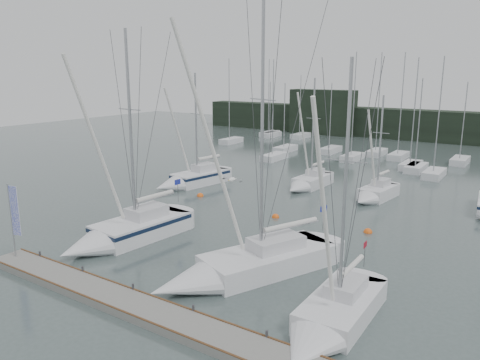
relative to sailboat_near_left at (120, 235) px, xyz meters
name	(u,v)px	position (x,y,z in m)	size (l,w,h in m)	color
ground	(211,277)	(8.30, -0.78, -0.65)	(160.00, 160.00, 0.00)	#485855
dock	(148,311)	(8.30, -5.78, -0.45)	(24.00, 2.00, 0.40)	slate
far_treeline	(441,126)	(8.30, 61.22, 1.85)	(90.00, 4.00, 5.00)	black
far_building_left	(322,112)	(-11.70, 59.22, 3.35)	(12.00, 3.00, 8.00)	black
mast_forest	(390,154)	(5.87, 41.97, -0.17)	(56.11, 24.56, 14.53)	white
sailboat_near_left	(120,235)	(0.00, 0.00, 0.00)	(4.11, 10.21, 15.09)	white
sailboat_near_center	(232,270)	(9.44, -0.37, -0.08)	(7.53, 11.71, 16.85)	white
sailboat_near_right	(328,323)	(16.07, -2.54, -0.15)	(2.77, 8.60, 12.88)	white
sailboat_mid_a	(189,180)	(-6.47, 15.08, -0.02)	(4.13, 8.92, 12.02)	white
sailboat_mid_b	(307,183)	(3.82, 20.73, -0.14)	(2.55, 7.06, 11.42)	white
sailboat_mid_c	(373,195)	(10.71, 20.04, -0.13)	(2.91, 6.29, 9.99)	white
buoy_a	(275,217)	(5.87, 10.89, -0.65)	(0.59, 0.59, 0.59)	#FB6016
buoy_b	(368,232)	(13.17, 11.49, -0.65)	(0.63, 0.63, 0.63)	#FB6016
buoy_c	(200,196)	(-3.14, 12.64, -0.65)	(0.61, 0.61, 0.61)	#FB6016
dock_banner	(14,215)	(-2.64, -5.65, 2.43)	(0.68, 0.19, 4.54)	#A1A4A9
seagull	(232,179)	(10.57, -1.98, 5.57)	(1.08, 0.49, 0.21)	white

